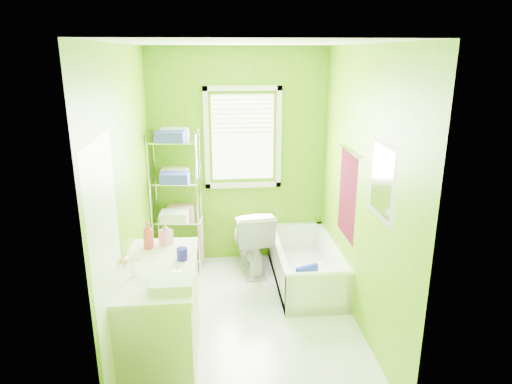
{
  "coord_description": "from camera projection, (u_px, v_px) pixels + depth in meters",
  "views": [
    {
      "loc": [
        -0.28,
        -3.93,
        2.53
      ],
      "look_at": [
        0.1,
        0.25,
        1.24
      ],
      "focal_mm": 32.0,
      "sensor_mm": 36.0,
      "label": 1
    }
  ],
  "objects": [
    {
      "name": "vanity",
      "position": [
        161.0,
        312.0,
        3.77
      ],
      "size": [
        0.6,
        1.17,
        1.13
      ],
      "color": "silver",
      "rests_on": "ground"
    },
    {
      "name": "ground",
      "position": [
        248.0,
        319.0,
        4.51
      ],
      "size": [
        2.9,
        2.9,
        0.0
      ],
      "primitive_type": "plane",
      "color": "silver",
      "rests_on": "ground"
    },
    {
      "name": "window",
      "position": [
        243.0,
        133.0,
        5.4
      ],
      "size": [
        0.92,
        0.05,
        1.22
      ],
      "color": "white",
      "rests_on": "ground"
    },
    {
      "name": "bathtub",
      "position": [
        306.0,
        271.0,
        5.17
      ],
      "size": [
        0.68,
        1.46,
        0.47
      ],
      "color": "white",
      "rests_on": "ground"
    },
    {
      "name": "toilet",
      "position": [
        251.0,
        239.0,
        5.42
      ],
      "size": [
        0.54,
        0.83,
        0.8
      ],
      "primitive_type": "imported",
      "rotation": [
        0.0,
        0.0,
        3.27
      ],
      "color": "white",
      "rests_on": "ground"
    },
    {
      "name": "wire_shelf_unit",
      "position": [
        177.0,
        186.0,
        5.31
      ],
      "size": [
        0.59,
        0.47,
        1.69
      ],
      "color": "silver",
      "rests_on": "ground"
    },
    {
      "name": "door",
      "position": [
        110.0,
        281.0,
        3.18
      ],
      "size": [
        0.09,
        0.8,
        2.0
      ],
      "color": "white",
      "rests_on": "ground"
    },
    {
      "name": "right_wall_decor",
      "position": [
        360.0,
        189.0,
        4.19
      ],
      "size": [
        0.04,
        1.48,
        1.17
      ],
      "color": "#490815",
      "rests_on": "ground"
    },
    {
      "name": "room_envelope",
      "position": [
        247.0,
        167.0,
        4.06
      ],
      "size": [
        2.14,
        2.94,
        2.62
      ],
      "color": "#568F06",
      "rests_on": "ground"
    }
  ]
}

